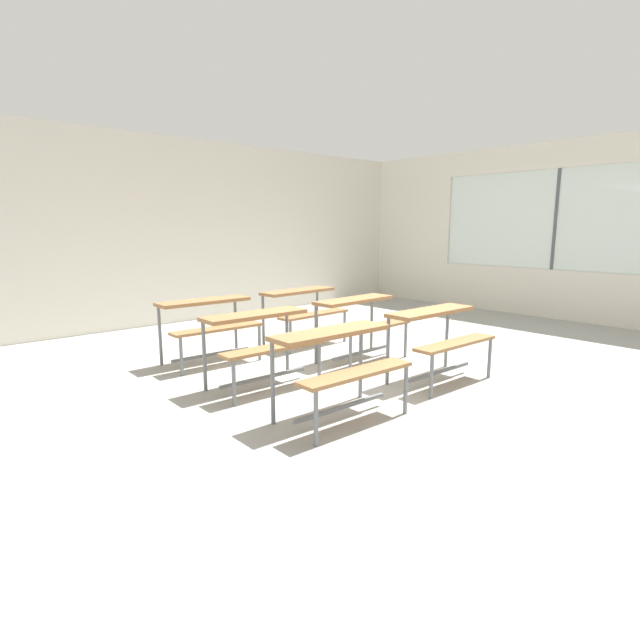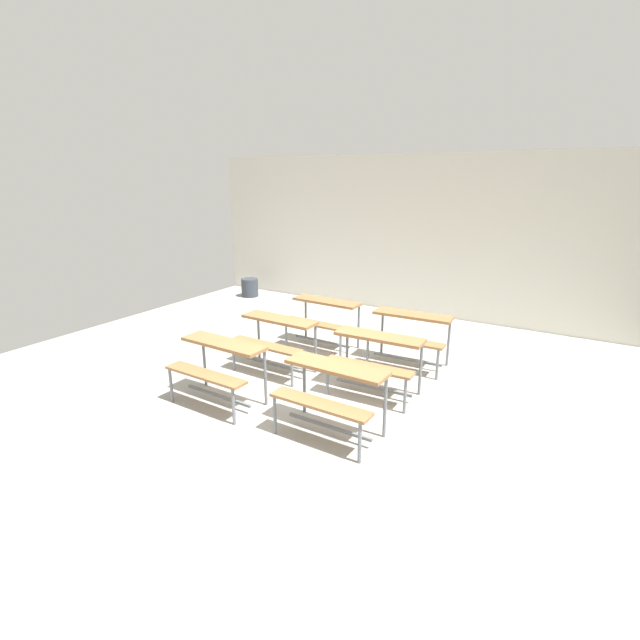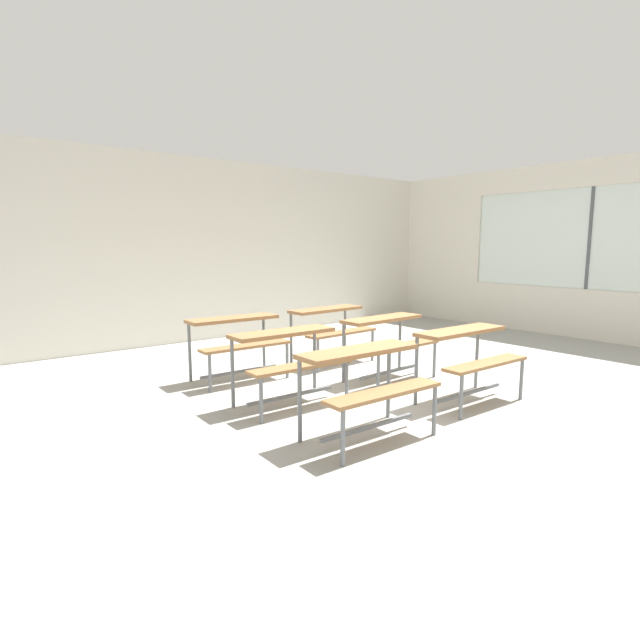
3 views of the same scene
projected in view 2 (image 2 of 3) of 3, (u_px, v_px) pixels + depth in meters
The scene contains 9 objects.
ground at pixel (311, 411), 5.48m from camera, with size 10.00×9.00×0.05m, color #9E9E99.
wall_back at pixel (440, 238), 8.71m from camera, with size 10.00×0.12×3.00m, color silver.
desk_bench_r0c0 at pixel (218, 359), 5.47m from camera, with size 1.12×0.62×0.74m.
desk_bench_r0c1 at pixel (331, 385), 4.78m from camera, with size 1.11×0.61×0.74m.
desk_bench_r1c0 at pixel (275, 332), 6.38m from camera, with size 1.12×0.62×0.74m.
desk_bench_r1c1 at pixel (375, 351), 5.69m from camera, with size 1.12×0.63×0.74m.
desk_bench_r2c0 at pixel (323, 313), 7.30m from camera, with size 1.12×0.62×0.74m.
desk_bench_r2c1 at pixel (410, 328), 6.57m from camera, with size 1.13×0.64×0.74m.
trash_bin at pixel (250, 287), 10.50m from camera, with size 0.37×0.37×0.40m, color #333842.
Camera 2 is at (2.64, -4.16, 2.62)m, focal length 26.33 mm.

